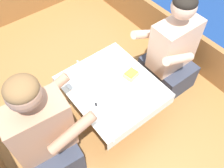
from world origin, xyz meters
TOP-DOWN VIEW (x-y plane):
  - ground_plane at (0.00, 0.00)m, footprint 60.00×60.00m
  - boat_deck at (0.00, 0.00)m, footprint 2.06×3.40m
  - gunwale_starboard at (1.00, 0.00)m, footprint 0.06×3.40m
  - bow_coaming at (0.00, 1.67)m, footprint 1.94×0.06m
  - cockpit_table at (0.00, -0.10)m, footprint 0.66×0.74m
  - person_port at (-0.63, -0.16)m, footprint 0.55×0.48m
  - person_starboard at (0.63, -0.14)m, footprint 0.53×0.44m
  - plate_sandwich at (0.17, -0.13)m, footprint 0.21×0.21m
  - plate_bread at (-0.19, 0.10)m, footprint 0.20×0.20m
  - sandwich at (0.17, -0.13)m, footprint 0.12×0.11m
  - bowl_port_near at (0.20, -0.30)m, footprint 0.12×0.12m
  - bowl_starboard_near at (-0.07, -0.03)m, footprint 0.12×0.12m
  - bowl_center_far at (0.00, -0.32)m, footprint 0.14×0.14m
  - coffee_cup_port at (0.19, 0.18)m, footprint 0.09×0.07m
  - coffee_cup_starboard at (0.12, 0.05)m, footprint 0.09×0.06m
  - coffee_cup_center at (-0.17, -0.28)m, footprint 0.10×0.07m
  - tin_can at (0.25, 0.04)m, footprint 0.07×0.07m
  - utensil_spoon_center at (-0.20, -0.10)m, footprint 0.14×0.12m
  - utensil_knife_port at (-0.09, 0.21)m, footprint 0.06×0.17m
  - utensil_fork_starboard at (-0.23, -0.21)m, footprint 0.11×0.15m
  - utensil_spoon_starboard at (-0.27, -0.37)m, footprint 0.04×0.17m

SIDE VIEW (x-z plane):
  - ground_plane at x=0.00m, z-range 0.00..0.00m
  - boat_deck at x=0.00m, z-range 0.00..0.28m
  - gunwale_starboard at x=1.00m, z-range 0.28..0.67m
  - bow_coaming at x=0.00m, z-range 0.28..0.73m
  - cockpit_table at x=0.00m, z-range 0.43..0.81m
  - person_starboard at x=0.63m, z-range 0.18..1.13m
  - utensil_knife_port at x=-0.09m, z-range 0.66..0.67m
  - utensil_fork_starboard at x=-0.23m, z-range 0.66..0.67m
  - utensil_spoon_center at x=-0.20m, z-range 0.66..0.67m
  - utensil_spoon_starboard at x=-0.27m, z-range 0.66..0.67m
  - plate_sandwich at x=0.17m, z-range 0.66..0.67m
  - plate_bread at x=-0.19m, z-range 0.66..0.67m
  - person_port at x=-0.63m, z-range 0.18..1.16m
  - bowl_port_near at x=0.20m, z-range 0.66..0.71m
  - bowl_starboard_near at x=-0.07m, z-range 0.66..0.71m
  - bowl_center_far at x=0.00m, z-range 0.66..0.71m
  - tin_can at x=0.25m, z-range 0.66..0.72m
  - coffee_cup_port at x=0.19m, z-range 0.66..0.72m
  - sandwich at x=0.17m, z-range 0.67..0.72m
  - coffee_cup_starboard at x=0.12m, z-range 0.66..0.73m
  - coffee_cup_center at x=-0.17m, z-range 0.66..0.73m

